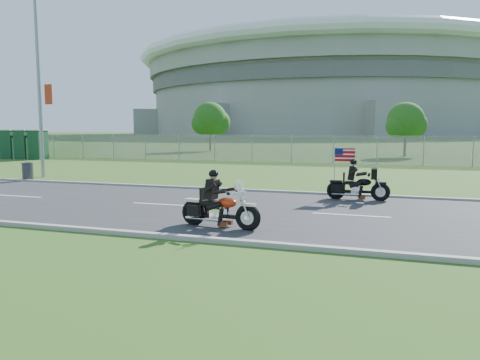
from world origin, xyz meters
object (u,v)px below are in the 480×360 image
(trash_can, at_px, (28,172))
(motorcycle_lead, at_px, (219,210))
(motorcycle_follow, at_px, (358,186))
(streetlight, at_px, (42,66))
(porta_toilet_c, at_px, (10,145))
(porta_toilet_b, at_px, (24,145))
(porta_toilet_a, at_px, (38,145))

(trash_can, bearing_deg, motorcycle_lead, -29.38)
(motorcycle_follow, height_order, trash_can, motorcycle_follow)
(streetlight, xyz_separation_m, motorcycle_follow, (15.94, -3.15, -5.14))
(streetlight, distance_m, porta_toilet_c, 17.34)
(streetlight, bearing_deg, porta_toilet_b, 136.65)
(porta_toilet_b, distance_m, motorcycle_lead, 31.32)
(porta_toilet_a, relative_size, motorcycle_lead, 1.03)
(porta_toilet_c, bearing_deg, trash_can, -43.48)
(porta_toilet_a, bearing_deg, streetlight, -47.09)
(motorcycle_lead, bearing_deg, streetlight, 152.65)
(porta_toilet_c, bearing_deg, motorcycle_follow, -25.84)
(streetlight, distance_m, motorcycle_follow, 17.04)
(motorcycle_follow, bearing_deg, porta_toilet_c, 152.84)
(porta_toilet_a, height_order, porta_toilet_c, same)
(motorcycle_follow, bearing_deg, porta_toilet_b, 151.70)
(streetlight, distance_m, trash_can, 5.58)
(porta_toilet_b, height_order, porta_toilet_c, same)
(porta_toilet_c, xyz_separation_m, motorcycle_lead, (25.76, -19.66, -0.67))
(motorcycle_lead, distance_m, motorcycle_follow, 6.47)
(motorcycle_lead, xyz_separation_m, trash_can, (-12.37, 6.96, -0.05))
(trash_can, bearing_deg, porta_toilet_a, 129.83)
(porta_toilet_a, bearing_deg, porta_toilet_b, 180.00)
(porta_toilet_b, distance_m, trash_can, 17.48)
(streetlight, height_order, motorcycle_lead, streetlight)
(motorcycle_lead, relative_size, motorcycle_follow, 1.03)
(porta_toilet_b, height_order, motorcycle_follow, porta_toilet_b)
(porta_toilet_a, relative_size, motorcycle_follow, 1.06)
(porta_toilet_a, distance_m, trash_can, 16.55)
(streetlight, bearing_deg, porta_toilet_c, 139.94)
(streetlight, bearing_deg, motorcycle_follow, -11.18)
(porta_toilet_c, height_order, motorcycle_lead, porta_toilet_c)
(streetlight, xyz_separation_m, motorcycle_lead, (12.94, -8.89, -5.16))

